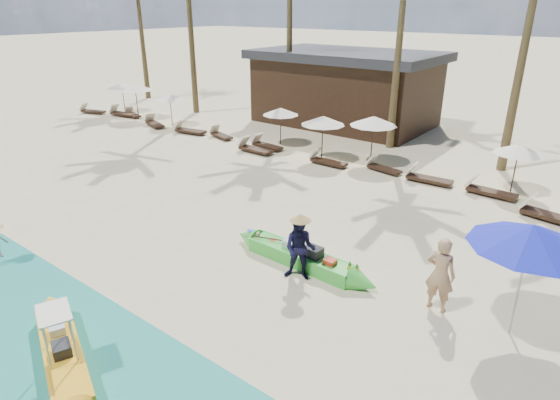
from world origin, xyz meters
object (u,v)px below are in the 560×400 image
Objects in this scene: tourist at (440,274)px; blue_umbrella at (531,236)px; yellow_canoe at (63,354)px; green_canoe at (301,257)px.

blue_umbrella reaches higher than tourist.
tourist is 0.71× the size of blue_umbrella.
green_canoe is at bearing 97.74° from yellow_canoe.
green_canoe is 2.01× the size of blue_umbrella.
yellow_canoe is 9.85m from blue_umbrella.
blue_umbrella is at bearing 6.36° from green_canoe.
tourist is at bearing 72.33° from yellow_canoe.
green_canoe is at bearing 5.23° from tourist.
green_canoe is 6.38m from yellow_canoe.
yellow_canoe is at bearing 51.37° from tourist.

